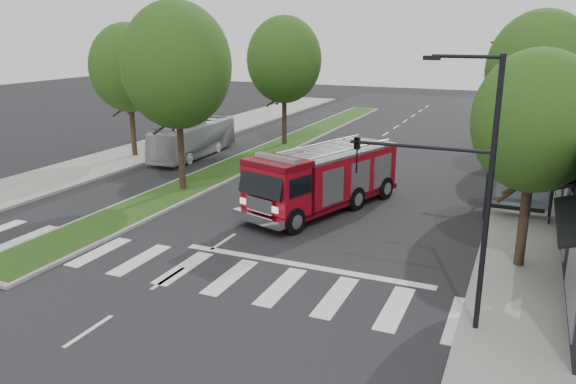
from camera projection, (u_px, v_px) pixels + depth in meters
ground at (224, 242)px, 23.65m from camera, size 140.00×140.00×0.00m
sidewalk_right at (545, 209)px, 27.68m from camera, size 5.00×80.00×0.15m
sidewalk_left at (110, 161)px, 37.99m from camera, size 5.00×80.00×0.15m
median at (274, 149)px, 41.80m from camera, size 3.00×50.00×0.15m
bus_shelter at (521, 177)px, 26.00m from camera, size 3.20×1.60×2.61m
tree_right_near at (536, 122)px, 19.50m from camera, size 4.40×4.40×8.05m
tree_right_mid at (540, 71)px, 29.82m from camera, size 5.60×5.60×9.72m
tree_right_far at (539, 72)px, 38.82m from camera, size 5.00×5.00×8.73m
tree_median_near at (177, 66)px, 29.35m from camera, size 5.80×5.80×10.16m
tree_median_far at (284, 60)px, 41.79m from camera, size 5.60×5.60×9.72m
tree_left_mid at (128, 68)px, 37.88m from camera, size 5.20×5.20×9.16m
streetlight_right_near at (457, 176)px, 15.60m from camera, size 4.08×0.22×8.00m
streetlight_right_far at (516, 97)px, 36.10m from camera, size 2.11×0.20×8.00m
fire_engine at (323, 179)px, 27.51m from camera, size 5.64×9.81×3.26m
city_bus at (194, 139)px, 39.49m from camera, size 2.58×9.11×2.51m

